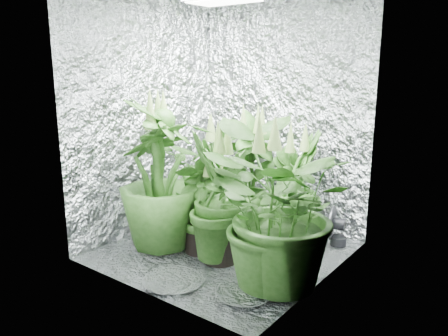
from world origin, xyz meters
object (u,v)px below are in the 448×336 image
plant_a (212,174)px  plant_g (220,198)px  plant_e (275,210)px  plant_b (251,172)px  plant_c (296,187)px  circulation_fan (336,229)px  plant_f (201,204)px  plant_d (160,177)px

plant_a → plant_g: plant_g is taller
plant_e → plant_b: bearing=131.3°
plant_b → plant_c: (0.41, 0.03, -0.06)m
circulation_fan → plant_f: bearing=-148.3°
plant_b → plant_f: size_ratio=1.29×
plant_b → plant_d: 0.82m
plant_a → circulation_fan: bearing=13.0°
plant_a → plant_e: (1.03, -0.68, 0.06)m
plant_f → plant_g: plant_g is taller
plant_g → circulation_fan: 1.00m
plant_d → plant_g: bearing=10.0°
plant_b → plant_e: 1.10m
plant_e → plant_g: plant_e is taller
plant_g → plant_f: bearing=167.2°
plant_b → plant_f: bearing=-92.5°
circulation_fan → plant_g: bearing=-136.9°
plant_a → plant_e: plant_e is taller
plant_a → plant_f: bearing=-60.3°
plant_a → plant_c: 0.73m
plant_c → plant_f: bearing=-123.3°
plant_c → plant_f: plant_c is taller
plant_g → plant_c: bearing=73.1°
plant_b → plant_g: size_ratio=1.06×
plant_d → plant_f: plant_d is taller
plant_a → plant_b: 0.34m
plant_b → plant_g: plant_b is taller
plant_a → plant_e: size_ratio=0.80×
plant_a → plant_f: size_ratio=1.22×
plant_b → plant_d: size_ratio=0.88×
plant_c → plant_f: size_ratio=1.14×
plant_a → plant_g: (0.50, -0.54, 0.00)m
plant_a → plant_d: bearing=-89.8°
plant_f → circulation_fan: (0.76, 0.72, -0.24)m
plant_d → plant_g: (0.49, 0.09, -0.09)m
plant_g → plant_b: bearing=105.8°
plant_d → circulation_fan: size_ratio=3.89×
plant_g → circulation_fan: size_ratio=3.25×
plant_d → plant_f: bearing=26.4°
plant_f → plant_g: size_ratio=0.82×
circulation_fan → plant_d: bearing=-152.3°
plant_b → plant_e: size_ratio=0.85×
plant_b → circulation_fan: size_ratio=3.43×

